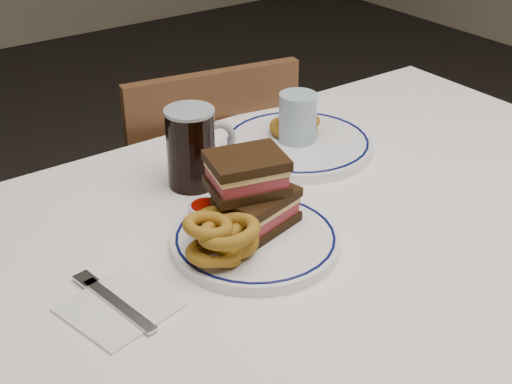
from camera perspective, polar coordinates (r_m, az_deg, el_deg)
dining_table at (r=1.24m, az=6.04°, el=-5.86°), size 1.27×0.87×0.75m
chair_far at (r=1.76m, az=-4.47°, el=-1.28°), size 0.46×0.46×0.85m
main_plate at (r=1.09m, az=-0.05°, el=-3.84°), size 0.26×0.26×0.02m
reuben_sandwich at (r=1.09m, az=-0.32°, el=0.08°), size 0.14×0.13×0.12m
onion_rings_main at (r=1.03m, az=-2.86°, el=-3.53°), size 0.12×0.13×0.09m
ketchup_ramekin at (r=1.12m, az=-4.04°, el=-1.66°), size 0.06×0.06×0.03m
beer_mug at (r=1.24m, az=-5.10°, el=3.62°), size 0.13×0.09×0.14m
water_glass at (r=1.37m, az=3.34°, el=5.61°), size 0.07×0.07×0.11m
far_plate at (r=1.39m, az=3.35°, el=3.87°), size 0.29×0.29×0.02m
onion_rings_far at (r=1.40m, az=3.13°, el=5.30°), size 0.10×0.10×0.06m
napkin_fork at (r=1.00m, az=-10.99°, el=-8.91°), size 0.16×0.18×0.01m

